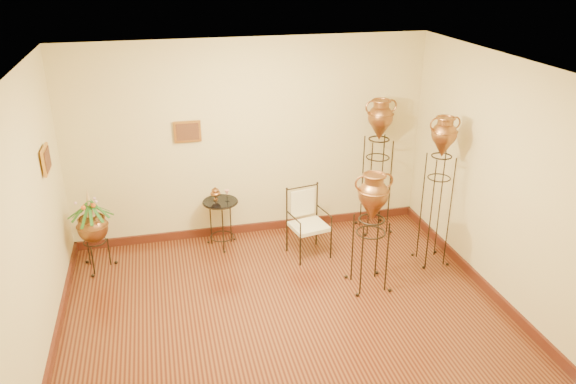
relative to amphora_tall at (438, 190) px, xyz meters
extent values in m
plane|color=brown|center=(-2.15, -1.08, -1.03)|extent=(5.00, 5.00, 0.00)
cube|color=#491C11|center=(-2.15, 1.40, -0.97)|extent=(5.00, 0.04, 0.12)
cube|color=#491C11|center=(-4.63, -1.08, -0.97)|extent=(0.04, 5.00, 0.12)
cube|color=#491C11|center=(0.33, -1.08, -0.97)|extent=(0.04, 5.00, 0.12)
cube|color=gold|center=(-3.00, 1.38, 0.57)|extent=(0.36, 0.03, 0.29)
cube|color=gold|center=(-4.61, 0.37, 0.67)|extent=(0.03, 0.36, 0.29)
cube|color=#FFF4C0|center=(-1.54, 0.53, -0.60)|extent=(0.53, 0.50, 0.05)
cube|color=#FFF4C0|center=(-1.54, 0.53, -0.33)|extent=(0.35, 0.09, 0.37)
cylinder|color=black|center=(-2.64, 1.07, -0.35)|extent=(0.47, 0.47, 0.02)
camera|label=1|loc=(-3.37, -5.91, 2.80)|focal=35.00mm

